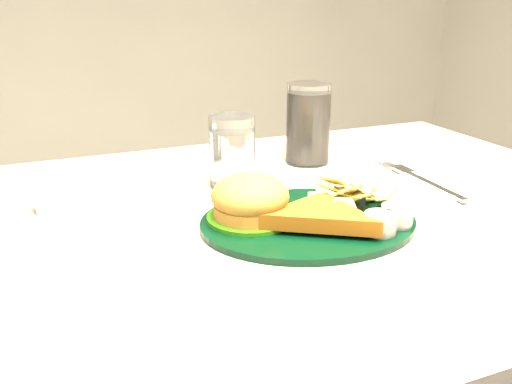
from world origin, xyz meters
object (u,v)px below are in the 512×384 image
Objects in this scene: cola_glass at (308,124)px; fork_napkin at (430,184)px; water_glass at (232,152)px; dinner_plate at (309,202)px.

cola_glass is 0.24m from fork_napkin.
water_glass reaches higher than fork_napkin.
cola_glass is 0.77× the size of fork_napkin.
fork_napkin is at bearing -60.47° from cola_glass.
water_glass is at bearing 108.14° from dinner_plate.
cola_glass is at bearing 121.11° from fork_napkin.
cola_glass is at bearing 22.09° from water_glass.
cola_glass reaches higher than dinner_plate.
water_glass is 0.61× the size of fork_napkin.
water_glass is 0.19m from cola_glass.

